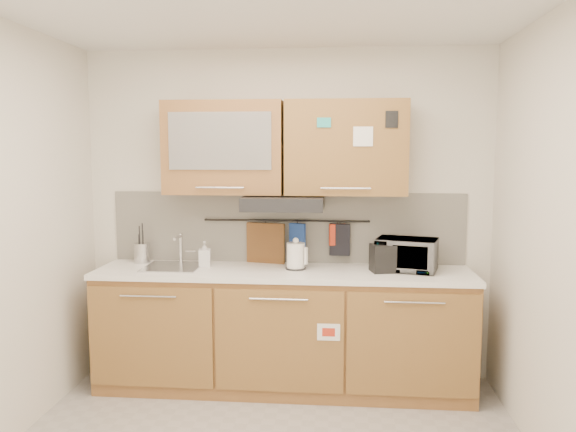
# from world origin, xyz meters

# --- Properties ---
(wall_back) EXTENTS (3.20, 0.00, 3.20)m
(wall_back) POSITION_xyz_m (0.00, 1.50, 1.30)
(wall_back) COLOR silver
(wall_back) RESTS_ON ground
(wall_right) EXTENTS (0.00, 3.00, 3.00)m
(wall_right) POSITION_xyz_m (1.60, 0.00, 1.30)
(wall_right) COLOR silver
(wall_right) RESTS_ON ground
(base_cabinet) EXTENTS (2.80, 0.64, 0.88)m
(base_cabinet) POSITION_xyz_m (0.00, 1.19, 0.41)
(base_cabinet) COLOR #9F6738
(base_cabinet) RESTS_ON floor
(countertop) EXTENTS (2.82, 0.62, 0.04)m
(countertop) POSITION_xyz_m (0.00, 1.19, 0.90)
(countertop) COLOR white
(countertop) RESTS_ON base_cabinet
(backsplash) EXTENTS (2.80, 0.02, 0.56)m
(backsplash) POSITION_xyz_m (0.00, 1.49, 1.20)
(backsplash) COLOR silver
(backsplash) RESTS_ON countertop
(upper_cabinets) EXTENTS (1.82, 0.37, 0.70)m
(upper_cabinets) POSITION_xyz_m (-0.00, 1.32, 1.83)
(upper_cabinets) COLOR #9F6738
(upper_cabinets) RESTS_ON wall_back
(range_hood) EXTENTS (0.60, 0.46, 0.10)m
(range_hood) POSITION_xyz_m (0.00, 1.25, 1.42)
(range_hood) COLOR black
(range_hood) RESTS_ON upper_cabinets
(sink) EXTENTS (0.42, 0.40, 0.26)m
(sink) POSITION_xyz_m (-0.85, 1.21, 0.92)
(sink) COLOR silver
(sink) RESTS_ON countertop
(utensil_rail) EXTENTS (1.30, 0.02, 0.02)m
(utensil_rail) POSITION_xyz_m (0.00, 1.45, 1.26)
(utensil_rail) COLOR black
(utensil_rail) RESTS_ON backsplash
(utensil_crock) EXTENTS (0.15, 0.15, 0.32)m
(utensil_crock) POSITION_xyz_m (-1.15, 1.36, 1.00)
(utensil_crock) COLOR #BABBBF
(utensil_crock) RESTS_ON countertop
(kettle) EXTENTS (0.18, 0.18, 0.24)m
(kettle) POSITION_xyz_m (0.09, 1.22, 1.01)
(kettle) COLOR white
(kettle) RESTS_ON countertop
(toaster) EXTENTS (0.30, 0.21, 0.20)m
(toaster) POSITION_xyz_m (0.79, 1.20, 1.02)
(toaster) COLOR black
(toaster) RESTS_ON countertop
(microwave) EXTENTS (0.50, 0.40, 0.24)m
(microwave) POSITION_xyz_m (0.92, 1.25, 1.04)
(microwave) COLOR #999999
(microwave) RESTS_ON countertop
(soap_bottle) EXTENTS (0.10, 0.10, 0.20)m
(soap_bottle) POSITION_xyz_m (-0.62, 1.27, 1.02)
(soap_bottle) COLOR #999999
(soap_bottle) RESTS_ON countertop
(cutting_board) EXTENTS (0.31, 0.09, 0.39)m
(cutting_board) POSITION_xyz_m (-0.16, 1.44, 1.05)
(cutting_board) COLOR brown
(cutting_board) RESTS_ON utensil_rail
(oven_mitt) EXTENTS (0.13, 0.08, 0.22)m
(oven_mitt) POSITION_xyz_m (0.09, 1.44, 1.13)
(oven_mitt) COLOR #21429A
(oven_mitt) RESTS_ON utensil_rail
(dark_pouch) EXTENTS (0.16, 0.06, 0.25)m
(dark_pouch) POSITION_xyz_m (0.42, 1.44, 1.12)
(dark_pouch) COLOR black
(dark_pouch) RESTS_ON utensil_rail
(pot_holder) EXTENTS (0.13, 0.07, 0.17)m
(pot_holder) POSITION_xyz_m (0.41, 1.44, 1.16)
(pot_holder) COLOR red
(pot_holder) RESTS_ON utensil_rail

